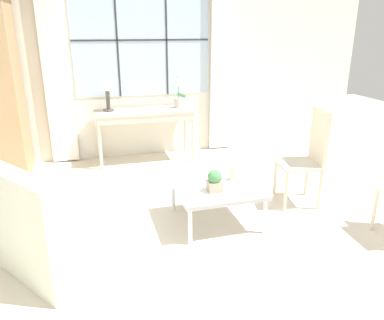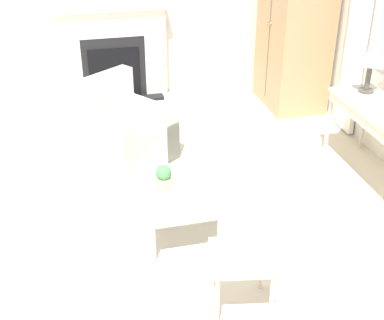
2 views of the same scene
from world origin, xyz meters
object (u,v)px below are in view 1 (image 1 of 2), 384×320
object	(u,v)px
side_chair_wooden	(309,152)
coffee_table	(217,188)
table_lamp	(107,85)
potted_plant_small	(215,180)
potted_orchid	(179,95)
armchair_upholstered	(66,232)
console_table	(145,116)
pillar_candle	(234,174)

from	to	relation	value
side_chair_wooden	coffee_table	xyz separation A→B (m)	(-1.13, -0.17, -0.22)
table_lamp	potted_plant_small	distance (m)	2.54
potted_orchid	armchair_upholstered	size ratio (longest dim) A/B	0.44
console_table	side_chair_wooden	xyz separation A→B (m)	(1.51, -1.94, -0.08)
potted_orchid	armchair_upholstered	xyz separation A→B (m)	(-1.58, -2.49, -0.66)
table_lamp	coffee_table	distance (m)	2.47
table_lamp	coffee_table	bearing A→B (deg)	-67.90
side_chair_wooden	pillar_candle	distance (m)	0.94
side_chair_wooden	table_lamp	bearing A→B (deg)	134.99
armchair_upholstered	potted_plant_small	xyz separation A→B (m)	(1.36, 0.19, 0.23)
table_lamp	pillar_candle	xyz separation A→B (m)	(1.08, -2.12, -0.64)
armchair_upholstered	coffee_table	world-z (taller)	armchair_upholstered
table_lamp	side_chair_wooden	size ratio (longest dim) A/B	0.44
potted_orchid	coffee_table	xyz separation A→B (m)	(-0.14, -2.14, -0.58)
armchair_upholstered	table_lamp	bearing A→B (deg)	77.60
armchair_upholstered	potted_plant_small	distance (m)	1.39
side_chair_wooden	pillar_candle	world-z (taller)	side_chair_wooden
potted_plant_small	pillar_candle	xyz separation A→B (m)	(0.27, 0.21, -0.04)
side_chair_wooden	pillar_candle	bearing A→B (deg)	-172.94
pillar_candle	console_table	bearing A→B (deg)	105.72
console_table	pillar_candle	xyz separation A→B (m)	(0.58, -2.05, -0.19)
potted_plant_small	armchair_upholstered	bearing A→B (deg)	-171.92
armchair_upholstered	pillar_candle	bearing A→B (deg)	13.70
coffee_table	potted_plant_small	bearing A→B (deg)	-116.96
coffee_table	potted_plant_small	world-z (taller)	potted_plant_small
armchair_upholstered	side_chair_wooden	xyz separation A→B (m)	(2.56, 0.51, 0.30)
potted_plant_small	pillar_candle	world-z (taller)	potted_plant_small
side_chair_wooden	potted_plant_small	xyz separation A→B (m)	(-1.20, -0.32, -0.07)
table_lamp	pillar_candle	distance (m)	2.47
console_table	potted_orchid	size ratio (longest dim) A/B	2.76
table_lamp	side_chair_wooden	distance (m)	2.89
console_table	potted_plant_small	bearing A→B (deg)	-82.35
table_lamp	coffee_table	world-z (taller)	table_lamp
armchair_upholstered	pillar_candle	world-z (taller)	armchair_upholstered
console_table	potted_orchid	world-z (taller)	potted_orchid
armchair_upholstered	side_chair_wooden	distance (m)	2.63
armchair_upholstered	potted_orchid	bearing A→B (deg)	57.60
table_lamp	side_chair_wooden	xyz separation A→B (m)	(2.01, -2.01, -0.53)
armchair_upholstered	pillar_candle	xyz separation A→B (m)	(1.63, 0.40, 0.20)
armchair_upholstered	coffee_table	bearing A→B (deg)	13.59
console_table	armchair_upholstered	distance (m)	2.70
table_lamp	side_chair_wooden	world-z (taller)	table_lamp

